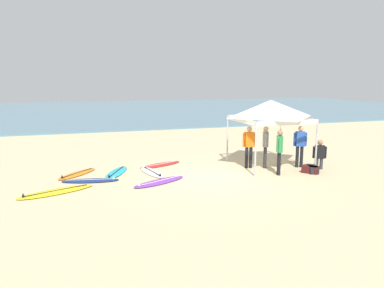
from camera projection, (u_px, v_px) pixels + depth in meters
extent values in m
plane|color=beige|center=(215.00, 177.00, 13.53)|extent=(80.00, 80.00, 0.00)
cube|color=#568499|center=(119.00, 110.00, 42.77)|extent=(80.00, 36.00, 0.10)
cylinder|color=#B7B7BC|center=(256.00, 149.00, 13.50)|extent=(0.07, 0.07, 2.05)
cylinder|color=#B7B7BC|center=(316.00, 145.00, 14.29)|extent=(0.07, 0.07, 2.05)
cylinder|color=#B7B7BC|center=(227.00, 138.00, 15.98)|extent=(0.07, 0.07, 2.05)
cylinder|color=#B7B7BC|center=(281.00, 136.00, 16.77)|extent=(0.07, 0.07, 2.05)
cube|color=white|center=(288.00, 123.00, 13.73)|extent=(2.65, 0.03, 0.18)
cube|color=white|center=(255.00, 116.00, 16.22)|extent=(2.65, 0.03, 0.18)
cube|color=white|center=(241.00, 120.00, 14.58)|extent=(0.03, 2.65, 0.18)
cube|color=white|center=(298.00, 118.00, 15.37)|extent=(0.03, 2.65, 0.18)
pyramid|color=white|center=(271.00, 108.00, 14.90)|extent=(2.77, 2.77, 0.70)
ellipsoid|color=purple|center=(160.00, 182.00, 12.79)|extent=(2.19, 1.47, 0.07)
cube|color=white|center=(160.00, 181.00, 12.78)|extent=(1.66, 0.85, 0.01)
cone|color=white|center=(139.00, 184.00, 12.17)|extent=(0.09, 0.09, 0.12)
ellipsoid|color=navy|center=(90.00, 181.00, 12.93)|extent=(2.06, 0.91, 0.07)
cube|color=white|center=(90.00, 180.00, 12.92)|extent=(1.67, 0.37, 0.01)
cone|color=white|center=(114.00, 177.00, 13.00)|extent=(0.09, 0.09, 0.12)
ellipsoid|color=#23B2CC|center=(116.00, 172.00, 14.05)|extent=(1.32, 2.05, 0.07)
cube|color=black|center=(116.00, 172.00, 14.04)|extent=(0.75, 1.57, 0.01)
cone|color=black|center=(109.00, 176.00, 13.23)|extent=(0.09, 0.09, 0.12)
ellipsoid|color=white|center=(152.00, 172.00, 14.13)|extent=(0.90, 2.01, 0.07)
cube|color=black|center=(152.00, 171.00, 14.12)|extent=(0.37, 1.63, 0.01)
cone|color=black|center=(160.00, 174.00, 13.42)|extent=(0.09, 0.09, 0.12)
ellipsoid|color=yellow|center=(56.00, 192.00, 11.65)|extent=(2.49, 1.51, 0.07)
cube|color=black|center=(56.00, 190.00, 11.65)|extent=(1.92, 0.81, 0.01)
cone|color=black|center=(23.00, 195.00, 11.01)|extent=(0.09, 0.09, 0.12)
ellipsoid|color=red|center=(160.00, 165.00, 15.35)|extent=(2.07, 1.31, 0.07)
cube|color=white|center=(160.00, 164.00, 15.34)|extent=(1.59, 0.73, 0.01)
cone|color=white|center=(144.00, 165.00, 14.79)|extent=(0.09, 0.09, 0.12)
ellipsoid|color=orange|center=(77.00, 174.00, 13.86)|extent=(1.67, 1.77, 0.07)
cube|color=black|center=(77.00, 173.00, 13.85)|extent=(1.13, 1.24, 0.01)
cone|color=black|center=(62.00, 176.00, 13.13)|extent=(0.09, 0.09, 0.12)
cylinder|color=black|center=(279.00, 164.00, 13.72)|extent=(0.13, 0.13, 0.88)
cylinder|color=black|center=(279.00, 163.00, 13.90)|extent=(0.13, 0.13, 0.88)
cube|color=#2D8C47|center=(280.00, 144.00, 13.68)|extent=(0.36, 0.42, 0.60)
sphere|color=#9E7051|center=(280.00, 133.00, 13.61)|extent=(0.21, 0.21, 0.21)
cylinder|color=#2D8C47|center=(280.00, 146.00, 13.46)|extent=(0.09, 0.09, 0.54)
cylinder|color=#2D8C47|center=(279.00, 144.00, 13.91)|extent=(0.09, 0.09, 0.54)
cylinder|color=#2D2D33|center=(265.00, 157.00, 14.84)|extent=(0.13, 0.13, 0.88)
cylinder|color=#2D2D33|center=(265.00, 157.00, 15.01)|extent=(0.13, 0.13, 0.88)
cube|color=gray|center=(266.00, 139.00, 14.79)|extent=(0.36, 0.42, 0.60)
sphere|color=tan|center=(266.00, 129.00, 14.72)|extent=(0.21, 0.21, 0.21)
cylinder|color=gray|center=(266.00, 141.00, 14.57)|extent=(0.09, 0.09, 0.54)
cylinder|color=gray|center=(265.00, 139.00, 15.02)|extent=(0.09, 0.09, 0.54)
cylinder|color=black|center=(247.00, 157.00, 14.83)|extent=(0.13, 0.13, 0.88)
cylinder|color=black|center=(251.00, 157.00, 14.87)|extent=(0.13, 0.13, 0.88)
cube|color=orange|center=(249.00, 139.00, 14.73)|extent=(0.38, 0.25, 0.60)
sphere|color=tan|center=(249.00, 129.00, 14.65)|extent=(0.21, 0.21, 0.21)
cylinder|color=orange|center=(244.00, 140.00, 14.68)|extent=(0.09, 0.09, 0.54)
cylinder|color=orange|center=(254.00, 140.00, 14.78)|extent=(0.09, 0.09, 0.54)
cylinder|color=black|center=(301.00, 157.00, 15.00)|extent=(0.13, 0.13, 0.88)
cylinder|color=black|center=(297.00, 157.00, 15.00)|extent=(0.13, 0.13, 0.88)
cube|color=#2851B2|center=(300.00, 139.00, 14.87)|extent=(0.41, 0.32, 0.60)
sphere|color=tan|center=(301.00, 129.00, 14.80)|extent=(0.21, 0.21, 0.21)
cylinder|color=#2851B2|center=(306.00, 139.00, 14.87)|extent=(0.09, 0.09, 0.54)
cylinder|color=#2851B2|center=(295.00, 139.00, 14.87)|extent=(0.09, 0.09, 0.54)
cylinder|color=#383842|center=(321.00, 164.00, 14.69)|extent=(0.13, 0.13, 0.45)
cylinder|color=#383842|center=(317.00, 164.00, 14.70)|extent=(0.13, 0.13, 0.45)
cube|color=black|center=(320.00, 152.00, 14.61)|extent=(0.42, 0.34, 0.52)
sphere|color=#9E7051|center=(320.00, 142.00, 14.54)|extent=(0.21, 0.21, 0.21)
cylinder|color=black|center=(326.00, 152.00, 14.60)|extent=(0.09, 0.09, 0.47)
cylinder|color=black|center=(314.00, 152.00, 14.63)|extent=(0.09, 0.09, 0.47)
cube|color=#4C1919|center=(310.00, 170.00, 14.08)|extent=(0.61, 0.67, 0.28)
cube|color=#232328|center=(312.00, 169.00, 14.14)|extent=(0.48, 0.67, 0.28)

